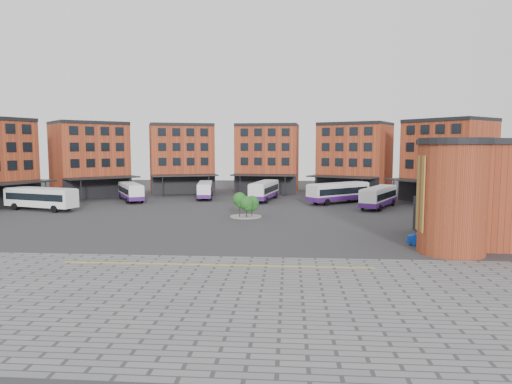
# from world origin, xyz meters

# --- Properties ---
(ground) EXTENTS (160.00, 160.00, 0.00)m
(ground) POSITION_xyz_m (0.00, 0.00, 0.00)
(ground) COLOR #28282B
(ground) RESTS_ON ground
(paving_zone) EXTENTS (50.00, 22.00, 0.02)m
(paving_zone) POSITION_xyz_m (2.00, -22.00, 0.01)
(paving_zone) COLOR slate
(paving_zone) RESTS_ON ground
(yellow_line) EXTENTS (26.00, 0.15, 0.02)m
(yellow_line) POSITION_xyz_m (2.00, -14.00, 0.03)
(yellow_line) COLOR gold
(yellow_line) RESTS_ON paving_zone
(main_building) EXTENTS (94.14, 42.48, 14.60)m
(main_building) POSITION_xyz_m (-4.77, 38.25, 7.23)
(main_building) COLOR #9A3E21
(main_building) RESTS_ON ground
(east_building) EXTENTS (17.40, 15.40, 10.60)m
(east_building) POSITION_xyz_m (28.70, -3.06, 5.29)
(east_building) COLOR #9A3E21
(east_building) RESTS_ON ground
(tree_island) EXTENTS (4.40, 4.40, 3.52)m
(tree_island) POSITION_xyz_m (2.14, 11.68, 1.90)
(tree_island) COLOR gray
(tree_island) RESTS_ON ground
(bus_a) EXTENTS (12.55, 6.17, 3.47)m
(bus_a) POSITION_xyz_m (-30.16, 16.35, 2.06)
(bus_a) COLOR white
(bus_a) RESTS_ON ground
(bus_b) EXTENTS (7.89, 11.15, 3.20)m
(bus_b) POSITION_xyz_m (-20.53, 29.17, 1.73)
(bus_b) COLOR white
(bus_b) RESTS_ON ground
(bus_c) EXTENTS (4.03, 11.09, 3.06)m
(bus_c) POSITION_xyz_m (-7.88, 34.12, 1.66)
(bus_c) COLOR white
(bus_c) RESTS_ON ground
(bus_d) EXTENTS (4.98, 12.49, 3.43)m
(bus_d) POSITION_xyz_m (3.48, 31.48, 1.86)
(bus_d) COLOR silver
(bus_d) RESTS_ON ground
(bus_e) EXTENTS (11.49, 10.04, 3.51)m
(bus_e) POSITION_xyz_m (16.55, 28.67, 1.90)
(bus_e) COLOR silver
(bus_e) RESTS_ON ground
(bus_f) EXTENTS (7.81, 11.82, 3.35)m
(bus_f) POSITION_xyz_m (22.29, 22.88, 1.81)
(bus_f) COLOR white
(bus_f) RESTS_ON ground
(blue_car) EXTENTS (4.09, 3.43, 1.32)m
(blue_car) POSITION_xyz_m (21.78, -5.52, 0.66)
(blue_car) COLOR #0D39AE
(blue_car) RESTS_ON ground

